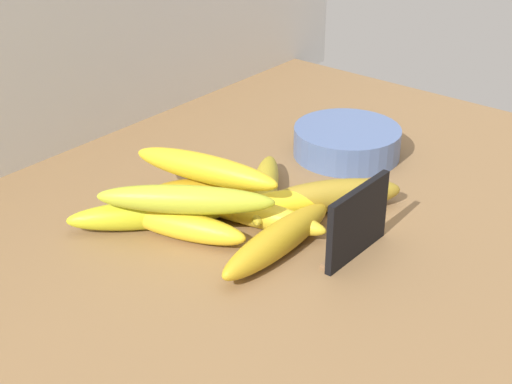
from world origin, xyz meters
The scene contains 13 objects.
counter_top centered at (0.00, 0.00, 1.50)cm, with size 110.00×76.00×3.00cm, color olive.
chalkboard_sign centered at (3.24, -9.15, 6.86)cm, with size 11.00×1.80×8.40cm.
fruit_bowl centered at (24.52, 6.09, 5.07)cm, with size 15.08×15.08×4.15cm, color #51699E.
banana_0 centered at (-6.97, 12.64, 4.80)cm, with size 20.12×3.60×3.60cm, color gold.
banana_1 centered at (0.79, 4.65, 4.67)cm, with size 20.64×3.34×3.34cm, color yellow.
banana_2 centered at (6.53, 6.60, 4.67)cm, with size 18.05×3.34×3.34cm, color gold.
banana_3 centered at (0.98, 10.37, 5.02)cm, with size 15.89×4.05×4.05cm, color #B08618.
banana_4 centered at (10.22, -1.59, 5.00)cm, with size 16.83×4.00×4.00cm, color olive.
banana_5 centered at (-6.51, 8.07, 4.68)cm, with size 15.73×3.36×3.36cm, color yellow.
banana_6 centered at (-2.27, -2.45, 4.86)cm, with size 19.05×3.71×3.71cm, color gold.
banana_7 centered at (6.22, 1.32, 4.71)cm, with size 20.16×3.42×3.42cm, color yellow.
banana_8 centered at (-6.20, 7.88, 8.03)cm, with size 20.48×3.34×3.34cm, color gold.
banana_9 centered at (-0.28, 10.51, 8.79)cm, with size 19.55×3.49×3.49cm, color yellow.
Camera 1 is at (-59.81, -46.55, 49.31)cm, focal length 53.56 mm.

